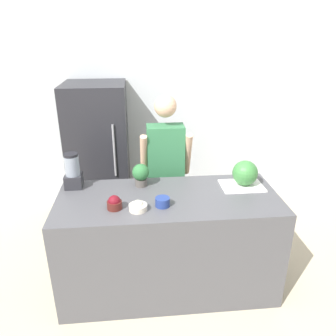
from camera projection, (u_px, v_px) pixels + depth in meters
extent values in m
plane|color=beige|center=(173.00, 316.00, 2.77)|extent=(14.00, 14.00, 0.00)
cube|color=silver|center=(155.00, 108.00, 4.22)|extent=(8.00, 0.06, 2.60)
cube|color=#4C4C51|center=(168.00, 242.00, 2.96)|extent=(1.89, 0.80, 0.93)
cube|color=#232328|center=(99.00, 154.00, 3.96)|extent=(0.70, 0.71, 1.69)
cylinder|color=gray|center=(114.00, 151.00, 3.58)|extent=(0.02, 0.02, 0.59)
cube|color=gray|center=(166.00, 212.00, 3.57)|extent=(0.28, 0.18, 0.80)
cube|color=#337247|center=(166.00, 153.00, 3.31)|extent=(0.37, 0.22, 0.57)
sphere|color=#DBAD89|center=(165.00, 106.00, 3.12)|extent=(0.22, 0.22, 0.22)
cylinder|color=#DBAD89|center=(144.00, 156.00, 3.25)|extent=(0.07, 0.23, 0.48)
cylinder|color=#DBAD89|center=(188.00, 154.00, 3.29)|extent=(0.07, 0.23, 0.48)
cube|color=white|center=(242.00, 186.00, 2.96)|extent=(0.38, 0.28, 0.01)
sphere|color=#3D7F3D|center=(245.00, 173.00, 2.93)|extent=(0.23, 0.23, 0.23)
cylinder|color=#511E19|center=(115.00, 205.00, 2.59)|extent=(0.12, 0.12, 0.07)
sphere|color=maroon|center=(114.00, 201.00, 2.57)|extent=(0.10, 0.10, 0.10)
cylinder|color=beige|center=(138.00, 207.00, 2.57)|extent=(0.14, 0.14, 0.05)
sphere|color=white|center=(138.00, 205.00, 2.56)|extent=(0.08, 0.08, 0.08)
cylinder|color=navy|center=(162.00, 202.00, 2.62)|extent=(0.12, 0.12, 0.07)
cube|color=#28282D|center=(74.00, 181.00, 2.93)|extent=(0.15, 0.15, 0.12)
cylinder|color=gray|center=(72.00, 166.00, 2.87)|extent=(0.13, 0.13, 0.18)
cylinder|color=black|center=(71.00, 155.00, 2.83)|extent=(0.12, 0.12, 0.02)
cylinder|color=#514C47|center=(141.00, 182.00, 2.97)|extent=(0.11, 0.11, 0.07)
sphere|color=#2D6B38|center=(141.00, 172.00, 2.93)|extent=(0.15, 0.15, 0.15)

